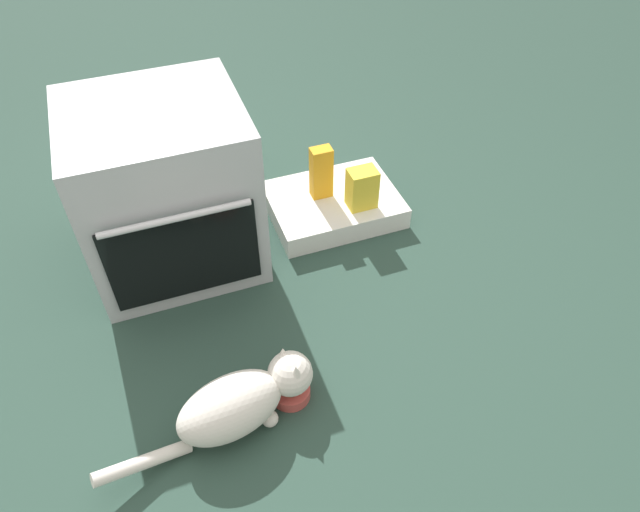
# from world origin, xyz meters

# --- Properties ---
(ground) EXTENTS (8.00, 8.00, 0.00)m
(ground) POSITION_xyz_m (0.00, 0.00, 0.00)
(ground) COLOR #284238
(oven) EXTENTS (0.63, 0.63, 0.68)m
(oven) POSITION_xyz_m (-0.04, 0.48, 0.34)
(oven) COLOR #B7BABF
(oven) RESTS_ON ground
(pantry_cabinet) EXTENTS (0.56, 0.42, 0.10)m
(pantry_cabinet) POSITION_xyz_m (0.65, 0.50, 0.05)
(pantry_cabinet) COLOR white
(pantry_cabinet) RESTS_ON ground
(food_bowl) EXTENTS (0.13, 0.13, 0.07)m
(food_bowl) POSITION_xyz_m (0.18, -0.33, 0.03)
(food_bowl) COLOR #C64C47
(food_bowl) RESTS_ON ground
(cat) EXTENTS (0.72, 0.26, 0.22)m
(cat) POSITION_xyz_m (0.01, -0.36, 0.11)
(cat) COLOR silver
(cat) RESTS_ON ground
(juice_carton) EXTENTS (0.09, 0.06, 0.24)m
(juice_carton) POSITION_xyz_m (0.60, 0.53, 0.22)
(juice_carton) COLOR orange
(juice_carton) RESTS_ON pantry_cabinet
(snack_bag) EXTENTS (0.12, 0.09, 0.18)m
(snack_bag) POSITION_xyz_m (0.74, 0.40, 0.19)
(snack_bag) COLOR yellow
(snack_bag) RESTS_ON pantry_cabinet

